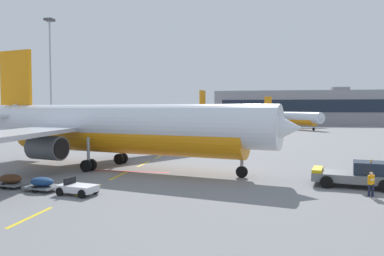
% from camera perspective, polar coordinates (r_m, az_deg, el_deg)
% --- Properties ---
extents(ground, '(400.00, 400.00, 0.00)m').
position_cam_1_polar(ground, '(52.14, 21.38, -3.64)').
color(ground, slate).
extents(apron_paint_markings, '(8.00, 95.15, 0.01)m').
position_cam_1_polar(apron_paint_markings, '(49.27, -3.83, -3.81)').
color(apron_paint_markings, yellow).
rests_on(apron_paint_markings, ground).
extents(airliner_foreground, '(34.51, 33.69, 12.20)m').
position_cam_1_polar(airliner_foreground, '(37.13, -11.24, 0.04)').
color(airliner_foreground, silver).
rests_on(airliner_foreground, ground).
extents(pushback_tug, '(6.44, 4.09, 2.08)m').
position_cam_1_polar(pushback_tug, '(30.75, 23.86, -6.48)').
color(pushback_tug, slate).
rests_on(pushback_tug, ground).
extents(airliner_far_center, '(23.25, 24.96, 9.56)m').
position_cam_1_polar(airliner_far_center, '(111.37, 14.57, 1.47)').
color(airliner_far_center, silver).
rests_on(airliner_far_center, ground).
extents(airliner_far_right, '(32.23, 33.09, 11.74)m').
position_cam_1_polar(airliner_far_right, '(111.28, -1.06, 1.93)').
color(airliner_far_right, silver).
rests_on(airliner_far_right, ground).
extents(baggage_train, '(8.71, 3.27, 1.14)m').
position_cam_1_polar(baggage_train, '(28.77, -21.71, -7.83)').
color(baggage_train, silver).
rests_on(baggage_train, ground).
extents(ground_crew_worker, '(0.53, 0.51, 1.64)m').
position_cam_1_polar(ground_crew_worker, '(27.72, 25.49, -7.47)').
color(ground_crew_worker, '#191E38').
rests_on(ground_crew_worker, ground).
extents(apron_light_mast_near, '(1.80, 1.80, 25.27)m').
position_cam_1_polar(apron_light_mast_near, '(88.69, -20.68, 9.17)').
color(apron_light_mast_near, slate).
rests_on(apron_light_mast_near, ground).
extents(terminal_satellite, '(70.77, 26.46, 13.83)m').
position_cam_1_polar(terminal_satellite, '(150.73, 17.54, 2.95)').
color(terminal_satellite, gray).
rests_on(terminal_satellite, ground).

